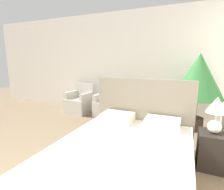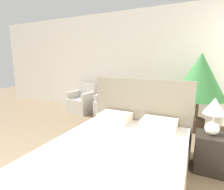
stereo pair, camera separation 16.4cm
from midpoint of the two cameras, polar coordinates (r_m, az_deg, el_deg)
The scene contains 7 objects.
wall_back at distance 5.16m, azimuth 6.00°, elevation 10.15°, with size 10.00×0.06×2.90m.
bed at distance 2.37m, azimuth 3.67°, elevation -20.73°, with size 1.67×2.19×1.24m.
armchair_near_window_left at distance 5.36m, azimuth -9.15°, elevation -2.56°, with size 0.75×0.67×0.86m.
armchair_near_window_right at distance 4.89m, azimuth 0.24°, elevation -3.77°, with size 0.74×0.66×0.86m.
potted_palm at distance 4.15m, azimuth 27.78°, elevation 4.94°, with size 1.05×1.05×1.70m.
nightstand at distance 2.98m, azimuth 30.94°, elevation -15.85°, with size 0.41×0.40×0.53m.
table_lamp at distance 2.78m, azimuth 31.81°, elevation -4.76°, with size 0.28×0.28×0.52m.
Camera 2 is at (1.83, -0.59, 1.54)m, focal length 28.00 mm.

